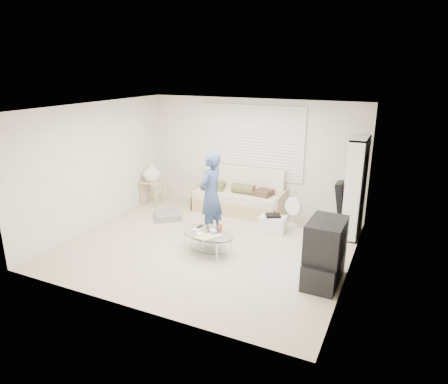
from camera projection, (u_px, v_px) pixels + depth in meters
The scene contains 13 objects.
ground at pixel (208, 244), 7.40m from camera, with size 5.00×5.00×0.00m, color #B5A78D.
room_shell at pixel (219, 153), 7.32m from camera, with size 5.02×4.52×2.51m.
window_blinds at pixel (253, 142), 8.83m from camera, with size 2.32×0.08×1.62m.
futon_sofa at pixel (239, 197), 8.99m from camera, with size 2.07×0.83×1.01m.
grey_floor_pillow at pixel (168, 215), 8.67m from camera, with size 0.55×0.55×0.12m, color gray.
side_table at pixel (152, 174), 9.32m from camera, with size 0.51×0.41×1.01m.
bookshelf at pixel (355, 188), 7.54m from camera, with size 0.30×0.81×1.92m.
guitar_case at pixel (341, 212), 7.71m from camera, with size 0.37×0.39×1.04m.
floor_fan at pixel (293, 209), 8.15m from camera, with size 0.39×0.26×0.63m.
storage_bin at pixel (273, 223), 7.96m from camera, with size 0.53×0.39×0.36m.
tv_unit at pixel (325, 253), 5.99m from camera, with size 0.53×0.93×1.00m.
coffee_table at pixel (208, 236), 6.99m from camera, with size 1.13×0.84×0.50m.
standing_person at pixel (211, 195), 7.57m from camera, with size 0.60×0.40×1.66m, color navy.
Camera 1 is at (3.13, -6.00, 3.17)m, focal length 32.00 mm.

